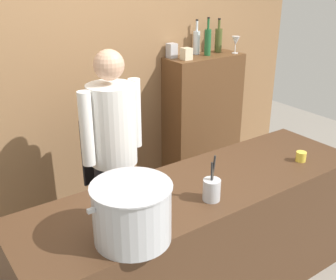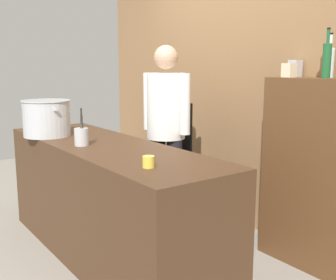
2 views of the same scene
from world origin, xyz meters
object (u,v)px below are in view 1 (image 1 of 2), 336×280
(wine_bottle_clear, at_px, (196,42))
(stockpot_large, at_px, (132,212))
(wine_bottle_green, at_px, (208,41))
(butter_jar, at_px, (301,156))
(wine_bottle_olive, at_px, (218,40))
(wine_glass_tall, at_px, (236,41))
(spice_tin_cream, at_px, (186,54))
(chef, at_px, (113,146))
(spice_tin_silver, at_px, (172,51))
(utensil_crock, at_px, (212,189))

(wine_bottle_clear, bearing_deg, stockpot_large, -136.66)
(stockpot_large, height_order, wine_bottle_green, wine_bottle_green)
(butter_jar, bearing_deg, wine_bottle_olive, 72.79)
(wine_glass_tall, height_order, spice_tin_cream, wine_glass_tall)
(chef, distance_m, spice_tin_cream, 1.17)
(wine_bottle_green, bearing_deg, wine_bottle_olive, 18.97)
(wine_bottle_green, bearing_deg, butter_jar, -100.32)
(stockpot_large, bearing_deg, spice_tin_silver, 48.83)
(chef, xyz_separation_m, stockpot_large, (-0.40, -0.95, 0.09))
(utensil_crock, relative_size, spice_tin_silver, 2.18)
(utensil_crock, relative_size, wine_glass_tall, 1.76)
(wine_bottle_olive, height_order, wine_glass_tall, wine_bottle_olive)
(butter_jar, height_order, spice_tin_silver, spice_tin_silver)
(wine_bottle_clear, height_order, spice_tin_silver, wine_bottle_clear)
(wine_bottle_clear, bearing_deg, utensil_crock, -125.57)
(butter_jar, xyz_separation_m, spice_tin_silver, (-0.09, 1.42, 0.53))
(wine_bottle_green, relative_size, spice_tin_cream, 3.29)
(utensil_crock, bearing_deg, chef, 100.59)
(utensil_crock, height_order, wine_bottle_clear, wine_bottle_clear)
(chef, bearing_deg, wine_bottle_olive, -171.87)
(utensil_crock, distance_m, wine_glass_tall, 1.96)
(wine_glass_tall, relative_size, spice_tin_silver, 1.24)
(stockpot_large, xyz_separation_m, wine_glass_tall, (1.94, 1.34, 0.46))
(wine_bottle_clear, relative_size, spice_tin_silver, 2.45)
(spice_tin_cream, bearing_deg, utensil_crock, -121.79)
(chef, xyz_separation_m, utensil_crock, (0.17, -0.89, 0.00))
(wine_bottle_olive, xyz_separation_m, spice_tin_cream, (-0.47, -0.11, -0.07))
(butter_jar, xyz_separation_m, wine_bottle_clear, (0.20, 1.43, 0.58))
(chef, bearing_deg, utensil_crock, 88.60)
(wine_bottle_clear, bearing_deg, chef, -154.77)
(chef, xyz_separation_m, butter_jar, (1.02, -0.86, -0.03))
(utensil_crock, distance_m, spice_tin_cream, 1.62)
(chef, xyz_separation_m, spice_tin_silver, (0.93, 0.56, 0.50))
(chef, distance_m, wine_bottle_clear, 1.45)
(stockpot_large, bearing_deg, spice_tin_cream, 44.83)
(utensil_crock, relative_size, wine_bottle_clear, 0.89)
(utensil_crock, height_order, butter_jar, utensil_crock)
(chef, distance_m, utensil_crock, 0.91)
(spice_tin_silver, bearing_deg, stockpot_large, -131.17)
(wine_bottle_clear, distance_m, spice_tin_cream, 0.28)
(spice_tin_cream, bearing_deg, wine_bottle_green, 9.00)
(wine_bottle_clear, relative_size, wine_bottle_green, 0.92)
(stockpot_large, distance_m, wine_bottle_clear, 2.26)
(chef, bearing_deg, spice_tin_cream, -168.73)
(utensil_crock, bearing_deg, wine_glass_tall, 43.05)
(wine_bottle_green, bearing_deg, utensil_crock, -128.84)
(chef, height_order, wine_bottle_olive, wine_bottle_olive)
(butter_jar, height_order, wine_bottle_olive, wine_bottle_olive)
(wine_glass_tall, bearing_deg, stockpot_large, -145.35)
(butter_jar, bearing_deg, wine_bottle_clear, 82.23)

